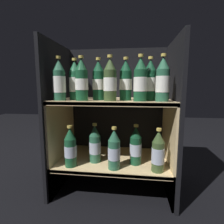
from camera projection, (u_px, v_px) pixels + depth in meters
ground_plane at (109, 207)px, 0.96m from camera, size 6.00×6.00×0.00m
fridge_back_wall at (117, 113)px, 1.31m from camera, size 0.74×0.02×0.93m
fridge_side_left at (59, 117)px, 1.15m from camera, size 0.02×0.46×0.93m
fridge_side_right at (172, 119)px, 1.05m from camera, size 0.02×0.46×0.93m
shelf_lower at (113, 163)px, 1.13m from camera, size 0.70×0.42×0.20m
shelf_upper at (113, 124)px, 1.10m from camera, size 0.70×0.42×0.59m
bottle_upper_front_0 at (59, 82)px, 0.96m from camera, size 0.07×0.07×0.24m
bottle_upper_front_1 at (82, 81)px, 0.94m from camera, size 0.07×0.07×0.24m
bottle_upper_front_2 at (110, 81)px, 0.93m from camera, size 0.07×0.07×0.24m
bottle_upper_front_3 at (140, 81)px, 0.91m from camera, size 0.07×0.07×0.24m
bottle_upper_front_4 at (163, 81)px, 0.89m from camera, size 0.07×0.07×0.24m
bottle_upper_back_0 at (75, 82)px, 1.03m from camera, size 0.07×0.07×0.24m
bottle_upper_back_1 at (98, 81)px, 1.01m from camera, size 0.07×0.07×0.24m
bottle_upper_back_2 at (126, 81)px, 0.99m from camera, size 0.07×0.07×0.24m
bottle_upper_back_3 at (150, 81)px, 0.97m from camera, size 0.07×0.07×0.24m
bottle_lower_front_0 at (70, 148)px, 1.01m from camera, size 0.07×0.07×0.24m
bottle_lower_front_1 at (114, 150)px, 0.98m from camera, size 0.07×0.07×0.24m
bottle_lower_front_2 at (158, 152)px, 0.95m from camera, size 0.07×0.07×0.24m
bottle_lower_back_0 at (95, 145)px, 1.07m from camera, size 0.07×0.07×0.24m
bottle_lower_back_1 at (136, 147)px, 1.04m from camera, size 0.07×0.07×0.24m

